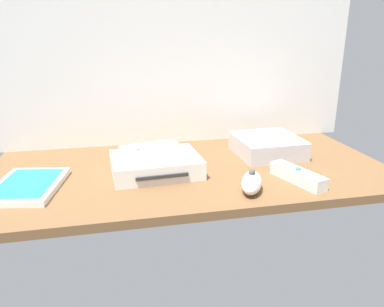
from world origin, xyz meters
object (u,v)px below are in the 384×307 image
Objects in this scene: mini_computer at (268,146)px; remote_wand at (298,176)px; remote_nunchuk at (252,182)px; remote_classic_pad at (152,151)px; game_case at (28,186)px; game_console at (156,165)px.

remote_wand is at bearing -92.91° from mini_computer.
remote_nunchuk is (-12.27, -2.67, 0.53)cm from remote_wand.
remote_nunchuk is at bearing -51.91° from remote_classic_pad.
mini_computer reaches higher than game_case.
mini_computer is 33.91cm from remote_classic_pad.
remote_classic_pad is (-33.11, -6.74, 2.77)cm from mini_computer.
remote_classic_pad is at bearing 165.78° from remote_nunchuk.
remote_classic_pad is at bearing 133.70° from game_console.
remote_classic_pad reaches higher than game_case.
remote_classic_pad is (28.15, 4.32, 4.65)cm from game_case.
mini_computer is 1.16× the size of remote_wand.
remote_wand is at bearing 36.72° from remote_nunchuk.
mini_computer is at bearing 84.02° from remote_nunchuk.
remote_classic_pad reaches higher than mini_computer.
game_case is at bearing -169.77° from mini_computer.
mini_computer is 26.23cm from remote_nunchuk.
remote_nunchuk is at bearing 173.90° from remote_wand.
remote_wand is 1.39× the size of remote_nunchuk.
mini_computer is 1.61× the size of remote_nunchuk.
game_case is 1.93× the size of remote_nunchuk.
remote_classic_pad reaches higher than game_console.
remote_classic_pad reaches higher than remote_wand.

